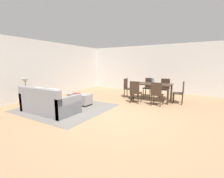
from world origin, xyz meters
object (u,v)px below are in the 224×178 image
side_table (26,95)px  dining_chair_near_left (135,91)px  dining_chair_far_right (165,87)px  dining_chair_head_east (181,91)px  table_lamp (25,81)px  dining_chair_near_right (157,93)px  dining_table (152,86)px  dining_chair_head_west (127,87)px  dining_chair_far_left (148,86)px  vase_centerpiece (153,81)px  couch (49,104)px  ottoman_table (80,99)px  book_on_ottoman (76,93)px

side_table → dining_chair_near_left: bearing=38.2°
dining_chair_far_right → dining_chair_head_east: bearing=-46.2°
table_lamp → dining_chair_near_right: bearing=32.2°
dining_table → dining_chair_head_west: 1.19m
dining_chair_far_left → vase_centerpiece: size_ratio=4.05×
couch → dining_chair_head_east: size_ratio=2.10×
dining_chair_near_right → dining_chair_head_west: 1.82m
couch → side_table: couch is taller
side_table → dining_chair_head_west: bearing=53.6°
ottoman_table → side_table: size_ratio=1.68×
couch → vase_centerpiece: size_ratio=8.51×
side_table → dining_chair_near_right: size_ratio=0.61×
ottoman_table → vase_centerpiece: vase_centerpiece is taller
couch → dining_chair_far_left: dining_chair_far_left is taller
couch → dining_chair_far_right: bearing=55.9°
ottoman_table → dining_chair_near_left: dining_chair_near_left is taller
couch → vase_centerpiece: 4.31m
dining_chair_near_right → dining_chair_far_right: size_ratio=1.00×
dining_chair_near_right → dining_chair_far_left: (-0.83, 1.62, 0.00)m
vase_centerpiece → book_on_ottoman: size_ratio=0.87×
dining_chair_far_left → dining_table: bearing=-64.0°
side_table → dining_chair_near_left: (3.30, 2.59, 0.08)m
dining_chair_far_right → dining_table: bearing=-117.0°
dining_chair_near_right → dining_table: bearing=117.8°
table_lamp → dining_chair_near_left: 4.22m
ottoman_table → table_lamp: bearing=-139.7°
dining_chair_near_left → dining_chair_head_west: 1.15m
side_table → dining_chair_far_right: size_ratio=0.61×
couch → dining_chair_near_left: 3.30m
ottoman_table → dining_chair_head_east: 4.06m
side_table → dining_table: dining_table is taller
dining_chair_near_right → vase_centerpiece: bearing=115.6°
table_lamp → dining_chair_near_right: table_lamp is taller
dining_chair_near_right → book_on_ottoman: dining_chair_near_right is taller
dining_chair_near_right → table_lamp: bearing=-147.8°
dining_chair_near_left → dining_chair_near_right: same height
dining_chair_far_left → dining_chair_head_east: same height
dining_chair_head_west → book_on_ottoman: dining_chair_head_west is taller
dining_table → dining_chair_head_west: dining_chair_head_west is taller
side_table → couch: bearing=-0.0°
ottoman_table → dining_chair_head_west: 2.46m
side_table → dining_chair_head_east: size_ratio=0.61×
table_lamp → dining_chair_head_west: (2.55, 3.47, -0.45)m
dining_chair_far_left → side_table: bearing=-128.2°
ottoman_table → dining_chair_far_right: dining_chair_far_right is taller
couch → table_lamp: (-1.27, 0.00, 0.68)m
dining_chair_near_right → couch: bearing=-137.9°
vase_centerpiece → dining_chair_head_east: bearing=-2.1°
ottoman_table → vase_centerpiece: (2.27, 2.20, 0.62)m
table_lamp → couch: bearing=-0.0°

